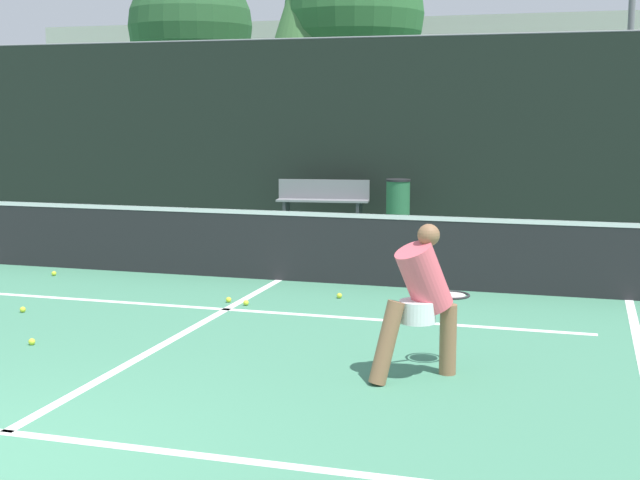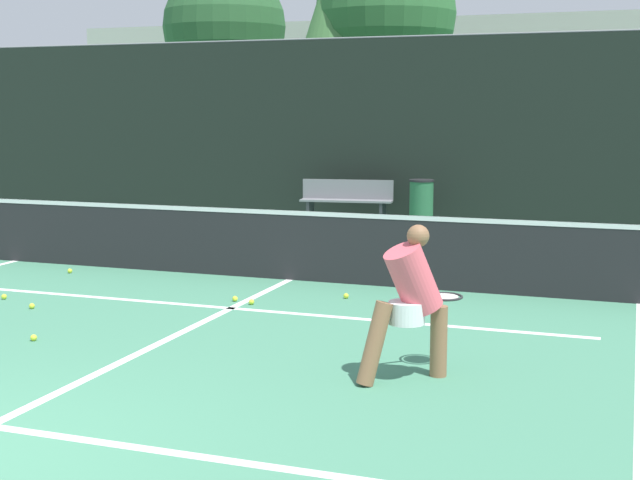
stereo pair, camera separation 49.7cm
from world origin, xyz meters
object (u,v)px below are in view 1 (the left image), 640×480
Objects in this scene: player_practicing at (422,297)px; parked_car at (564,185)px; trash_bin at (398,202)px; courtside_bench at (323,198)px.

player_practicing is 13.60m from parked_car.
trash_bin is 0.22× the size of parked_car.
player_practicing is at bearing -77.14° from courtside_bench.
trash_bin is at bearing -12.46° from courtside_bench.
trash_bin is (1.59, -0.13, -0.02)m from courtside_bench.
trash_bin is at bearing -130.86° from parked_car.
player_practicing is at bearing -77.30° from trash_bin.
player_practicing is 1.47× the size of trash_bin.
courtside_bench is (-3.84, 10.11, -0.24)m from player_practicing.
parked_car is (3.10, 3.59, 0.13)m from trash_bin.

